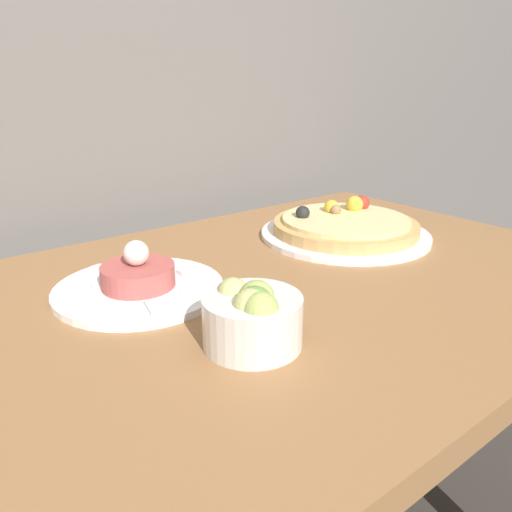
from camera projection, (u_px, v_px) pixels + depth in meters
dining_table at (230, 365)px, 0.71m from camera, size 1.23×0.70×0.73m
pizza_plate at (345, 227)px, 0.92m from camera, size 0.31×0.31×0.06m
tartare_plate at (139, 283)px, 0.68m from camera, size 0.23×0.23×0.07m
small_bowl at (252, 315)px, 0.54m from camera, size 0.11×0.11×0.07m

